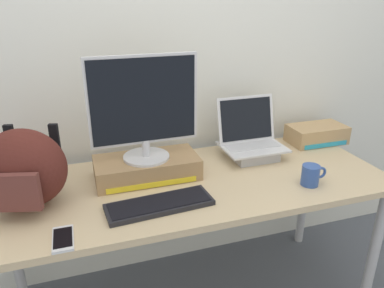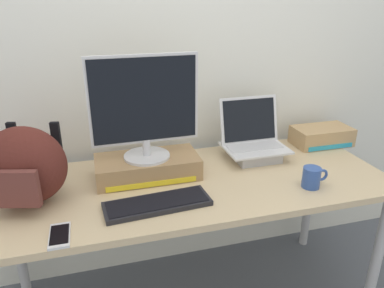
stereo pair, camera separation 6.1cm
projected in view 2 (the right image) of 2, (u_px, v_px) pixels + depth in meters
back_wall at (168, 41)px, 1.88m from camera, size 7.00×0.10×2.60m
desk at (192, 194)px, 1.71m from camera, size 1.81×0.71×0.73m
toner_box_yellow at (147, 167)px, 1.71m from camera, size 0.47×0.23×0.10m
desktop_monitor at (145, 108)px, 1.60m from camera, size 0.48×0.21×0.47m
open_laptop at (254, 147)px, 1.90m from camera, size 0.32×0.25×0.30m
external_keyboard at (157, 204)px, 1.47m from camera, size 0.44×0.18×0.02m
messenger_backpack at (25, 166)px, 1.45m from camera, size 0.38×0.33×0.32m
coffee_mug at (312, 177)px, 1.61m from camera, size 0.12×0.08×0.09m
cell_phone at (60, 235)px, 1.29m from camera, size 0.07×0.15×0.01m
plush_toy at (15, 166)px, 1.69m from camera, size 0.12×0.12×0.12m
toner_box_cyan at (322, 136)px, 2.08m from camera, size 0.32×0.18×0.10m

